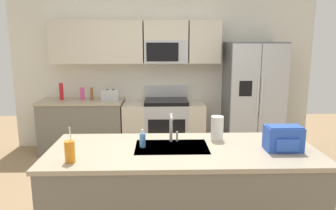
{
  "coord_description": "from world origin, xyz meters",
  "views": [
    {
      "loc": [
        -0.08,
        -3.51,
        1.88
      ],
      "look_at": [
        0.04,
        0.6,
        1.05
      ],
      "focal_mm": 34.4,
      "sensor_mm": 36.0,
      "label": 1
    }
  ],
  "objects": [
    {
      "name": "soap_dispenser",
      "position": [
        -0.23,
        -0.63,
        0.97
      ],
      "size": [
        0.06,
        0.06,
        0.17
      ],
      "color": "#4C8CD8",
      "rests_on": "island_counter"
    },
    {
      "name": "bottle_pink",
      "position": [
        -1.36,
        1.85,
        1.0
      ],
      "size": [
        0.07,
        0.07,
        0.21
      ],
      "primitive_type": "cylinder",
      "color": "#EA4C93",
      "rests_on": "back_counter"
    },
    {
      "name": "pepper_mill",
      "position": [
        -1.19,
        1.8,
        1.0
      ],
      "size": [
        0.05,
        0.05,
        0.21
      ],
      "primitive_type": "cylinder",
      "color": "brown",
      "rests_on": "back_counter"
    },
    {
      "name": "backpack",
      "position": [
        1.05,
        -0.75,
        1.02
      ],
      "size": [
        0.32,
        0.22,
        0.23
      ],
      "color": "blue",
      "rests_on": "island_counter"
    },
    {
      "name": "sink_faucet",
      "position": [
        0.05,
        -0.49,
        1.07
      ],
      "size": [
        0.08,
        0.21,
        0.28
      ],
      "color": "#B7BABF",
      "rests_on": "island_counter"
    },
    {
      "name": "ground_plane",
      "position": [
        0.0,
        0.0,
        0.0
      ],
      "size": [
        9.0,
        9.0,
        0.0
      ],
      "primitive_type": "plane",
      "color": "#997A56",
      "rests_on": "ground"
    },
    {
      "name": "back_counter",
      "position": [
        -1.37,
        1.8,
        0.45
      ],
      "size": [
        1.39,
        0.63,
        0.9
      ],
      "color": "slate",
      "rests_on": "ground"
    },
    {
      "name": "paper_towel_roll",
      "position": [
        0.5,
        -0.43,
        1.02
      ],
      "size": [
        0.12,
        0.12,
        0.24
      ],
      "primitive_type": "cylinder",
      "color": "white",
      "rests_on": "island_counter"
    },
    {
      "name": "refrigerator",
      "position": [
        1.49,
        1.73,
        0.93
      ],
      "size": [
        0.9,
        0.76,
        1.85
      ],
      "color": "#4C4F54",
      "rests_on": "ground"
    },
    {
      "name": "range_oven",
      "position": [
        0.01,
        1.8,
        0.44
      ],
      "size": [
        1.36,
        0.61,
        1.1
      ],
      "color": "#B7BABF",
      "rests_on": "ground"
    },
    {
      "name": "kitchen_wall_unit",
      "position": [
        -0.14,
        2.08,
        1.47
      ],
      "size": [
        5.2,
        0.43,
        2.6
      ],
      "color": "silver",
      "rests_on": "ground"
    },
    {
      "name": "island_counter",
      "position": [
        0.14,
        -0.68,
        0.45
      ],
      "size": [
        2.46,
        1.0,
        0.9
      ],
      "color": "slate",
      "rests_on": "ground"
    },
    {
      "name": "drink_cup_orange",
      "position": [
        -0.81,
        -0.99,
        0.99
      ],
      "size": [
        0.08,
        0.08,
        0.3
      ],
      "color": "orange",
      "rests_on": "island_counter"
    },
    {
      "name": "toaster",
      "position": [
        -0.88,
        1.75,
        0.99
      ],
      "size": [
        0.28,
        0.16,
        0.18
      ],
      "color": "#B7BABF",
      "rests_on": "back_counter"
    },
    {
      "name": "bottle_red",
      "position": [
        -1.7,
        1.83,
        1.04
      ],
      "size": [
        0.07,
        0.07,
        0.28
      ],
      "primitive_type": "cylinder",
      "color": "red",
      "rests_on": "back_counter"
    }
  ]
}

